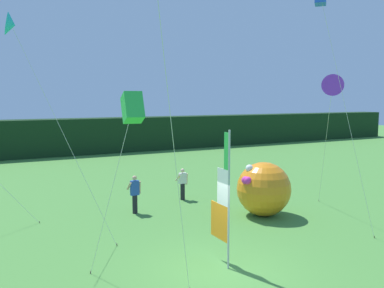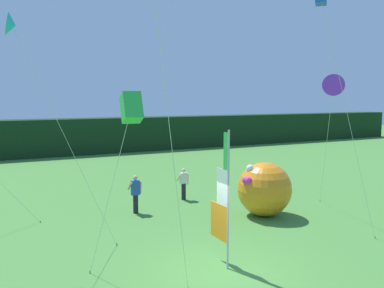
{
  "view_description": "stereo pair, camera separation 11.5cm",
  "coord_description": "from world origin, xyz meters",
  "px_view_note": "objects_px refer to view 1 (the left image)",
  "views": [
    {
      "loc": [
        -5.98,
        -9.7,
        4.99
      ],
      "look_at": [
        0.3,
        2.35,
        3.45
      ],
      "focal_mm": 37.74,
      "sensor_mm": 36.0,
      "label": 1
    },
    {
      "loc": [
        -5.88,
        -9.76,
        4.99
      ],
      "look_at": [
        0.3,
        2.35,
        3.45
      ],
      "focal_mm": 37.74,
      "sensor_mm": 36.0,
      "label": 2
    }
  ],
  "objects_px": {
    "banner_flag": "(223,201)",
    "kite_cyan_delta_0": "(11,26)",
    "kite_purple_delta_5": "(332,86)",
    "person_mid_field": "(183,183)",
    "inflatable_balloon": "(264,189)",
    "kite_green_box_1": "(132,108)",
    "person_near_banner": "(135,193)"
  },
  "relations": [
    {
      "from": "banner_flag",
      "to": "kite_cyan_delta_0",
      "type": "xyz_separation_m",
      "value": [
        -5.27,
        3.94,
        5.25
      ]
    },
    {
      "from": "kite_cyan_delta_0",
      "to": "banner_flag",
      "type": "bearing_deg",
      "value": -36.79
    },
    {
      "from": "kite_purple_delta_5",
      "to": "kite_green_box_1",
      "type": "bearing_deg",
      "value": -168.17
    },
    {
      "from": "person_mid_field",
      "to": "kite_green_box_1",
      "type": "bearing_deg",
      "value": -123.39
    },
    {
      "from": "kite_green_box_1",
      "to": "person_near_banner",
      "type": "bearing_deg",
      "value": 70.57
    },
    {
      "from": "person_near_banner",
      "to": "kite_purple_delta_5",
      "type": "bearing_deg",
      "value": -39.86
    },
    {
      "from": "inflatable_balloon",
      "to": "kite_cyan_delta_0",
      "type": "relative_size",
      "value": 0.31
    },
    {
      "from": "banner_flag",
      "to": "kite_green_box_1",
      "type": "relative_size",
      "value": 0.79
    },
    {
      "from": "inflatable_balloon",
      "to": "kite_purple_delta_5",
      "type": "height_order",
      "value": "kite_purple_delta_5"
    },
    {
      "from": "person_near_banner",
      "to": "kite_cyan_delta_0",
      "type": "height_order",
      "value": "kite_cyan_delta_0"
    },
    {
      "from": "banner_flag",
      "to": "inflatable_balloon",
      "type": "height_order",
      "value": "banner_flag"
    },
    {
      "from": "banner_flag",
      "to": "person_near_banner",
      "type": "distance_m",
      "value": 6.55
    },
    {
      "from": "person_mid_field",
      "to": "kite_purple_delta_5",
      "type": "relative_size",
      "value": 0.27
    },
    {
      "from": "person_near_banner",
      "to": "kite_green_box_1",
      "type": "xyz_separation_m",
      "value": [
        -2.45,
        -6.93,
        3.86
      ]
    },
    {
      "from": "banner_flag",
      "to": "inflatable_balloon",
      "type": "xyz_separation_m",
      "value": [
        4.26,
        3.59,
        -0.81
      ]
    },
    {
      "from": "person_mid_field",
      "to": "kite_cyan_delta_0",
      "type": "distance_m",
      "value": 10.62
    },
    {
      "from": "person_mid_field",
      "to": "banner_flag",
      "type": "bearing_deg",
      "value": -107.44
    },
    {
      "from": "person_near_banner",
      "to": "kite_purple_delta_5",
      "type": "height_order",
      "value": "kite_purple_delta_5"
    },
    {
      "from": "banner_flag",
      "to": "inflatable_balloon",
      "type": "distance_m",
      "value": 5.63
    },
    {
      "from": "person_mid_field",
      "to": "kite_green_box_1",
      "type": "relative_size",
      "value": 0.3
    },
    {
      "from": "person_mid_field",
      "to": "kite_cyan_delta_0",
      "type": "xyz_separation_m",
      "value": [
        -7.66,
        -3.66,
        6.39
      ]
    },
    {
      "from": "kite_cyan_delta_0",
      "to": "person_near_banner",
      "type": "bearing_deg",
      "value": 27.66
    },
    {
      "from": "banner_flag",
      "to": "kite_green_box_1",
      "type": "xyz_separation_m",
      "value": [
        -2.95,
        -0.49,
        2.79
      ]
    },
    {
      "from": "person_near_banner",
      "to": "kite_cyan_delta_0",
      "type": "bearing_deg",
      "value": -152.34
    },
    {
      "from": "banner_flag",
      "to": "kite_cyan_delta_0",
      "type": "relative_size",
      "value": 0.54
    },
    {
      "from": "person_mid_field",
      "to": "kite_cyan_delta_0",
      "type": "height_order",
      "value": "kite_cyan_delta_0"
    },
    {
      "from": "kite_cyan_delta_0",
      "to": "kite_purple_delta_5",
      "type": "distance_m",
      "value": 11.36
    },
    {
      "from": "kite_green_box_1",
      "to": "kite_purple_delta_5",
      "type": "xyz_separation_m",
      "value": [
        8.59,
        1.8,
        0.7
      ]
    },
    {
      "from": "banner_flag",
      "to": "kite_cyan_delta_0",
      "type": "distance_m",
      "value": 8.42
    },
    {
      "from": "kite_purple_delta_5",
      "to": "person_mid_field",
      "type": "bearing_deg",
      "value": 117.34
    },
    {
      "from": "person_mid_field",
      "to": "kite_purple_delta_5",
      "type": "bearing_deg",
      "value": -62.66
    },
    {
      "from": "person_near_banner",
      "to": "kite_purple_delta_5",
      "type": "relative_size",
      "value": 0.28
    }
  ]
}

